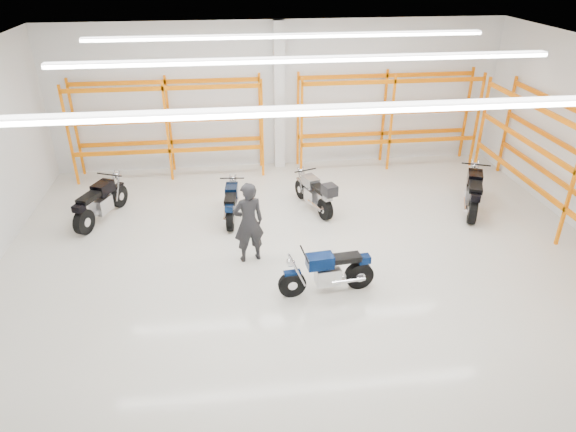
{
  "coord_description": "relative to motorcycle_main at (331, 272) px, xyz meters",
  "views": [
    {
      "loc": [
        -1.66,
        -9.77,
        6.39
      ],
      "look_at": [
        -0.38,
        0.5,
        0.92
      ],
      "focal_mm": 32.0,
      "sensor_mm": 36.0,
      "label": 1
    }
  ],
  "objects": [
    {
      "name": "ground",
      "position": [
        -0.29,
        1.2,
        -0.47
      ],
      "size": [
        14.0,
        14.0,
        0.0
      ],
      "primitive_type": "plane",
      "color": "beige",
      "rests_on": "ground"
    },
    {
      "name": "room_shell",
      "position": [
        -0.29,
        1.22,
        2.82
      ],
      "size": [
        14.02,
        12.02,
        4.51
      ],
      "color": "silver",
      "rests_on": "ground"
    },
    {
      "name": "motorcycle_main",
      "position": [
        0.0,
        0.0,
        0.0
      ],
      "size": [
        2.02,
        0.67,
        0.99
      ],
      "color": "black",
      "rests_on": "ground"
    },
    {
      "name": "motorcycle_back_a",
      "position": [
        -5.33,
        3.76,
        0.04
      ],
      "size": [
        1.08,
        2.07,
        1.08
      ],
      "color": "black",
      "rests_on": "ground"
    },
    {
      "name": "motorcycle_back_b",
      "position": [
        -1.94,
        3.45,
        -0.02
      ],
      "size": [
        0.64,
        1.93,
        0.95
      ],
      "color": "black",
      "rests_on": "ground"
    },
    {
      "name": "motorcycle_back_c",
      "position": [
        0.32,
        3.65,
        0.04
      ],
      "size": [
        0.94,
        2.0,
        1.05
      ],
      "color": "black",
      "rests_on": "ground"
    },
    {
      "name": "motorcycle_back_d",
      "position": [
        4.49,
        3.13,
        0.06
      ],
      "size": [
        1.13,
        2.16,
        1.12
      ],
      "color": "black",
      "rests_on": "ground"
    },
    {
      "name": "standing_man",
      "position": [
        -1.59,
        1.44,
        0.49
      ],
      "size": [
        0.79,
        0.61,
        1.91
      ],
      "primitive_type": "imported",
      "rotation": [
        0.0,
        0.0,
        3.38
      ],
      "color": "black",
      "rests_on": "ground"
    },
    {
      "name": "structural_column",
      "position": [
        -0.29,
        7.02,
        1.78
      ],
      "size": [
        0.32,
        0.32,
        4.5
      ],
      "primitive_type": "cube",
      "color": "white",
      "rests_on": "ground"
    },
    {
      "name": "pallet_racking_back_left",
      "position": [
        -3.69,
        6.68,
        1.32
      ],
      "size": [
        5.67,
        0.87,
        3.0
      ],
      "color": "orange",
      "rests_on": "ground"
    },
    {
      "name": "pallet_racking_back_right",
      "position": [
        3.11,
        6.68,
        1.32
      ],
      "size": [
        5.67,
        0.87,
        3.0
      ],
      "color": "orange",
      "rests_on": "ground"
    }
  ]
}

